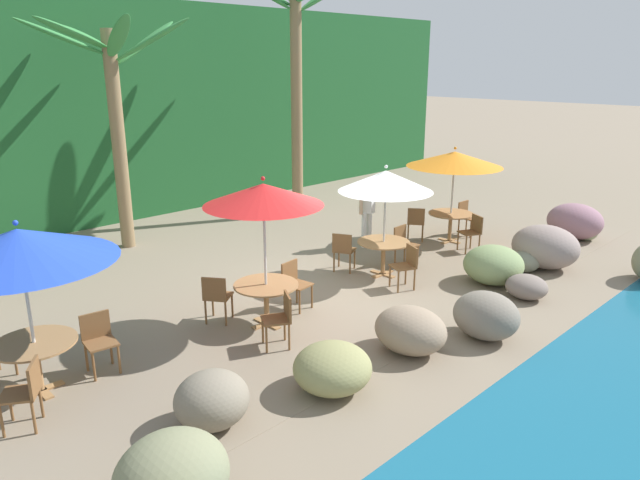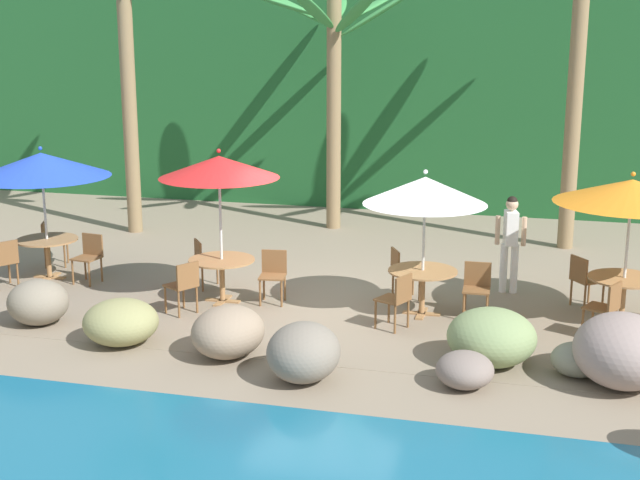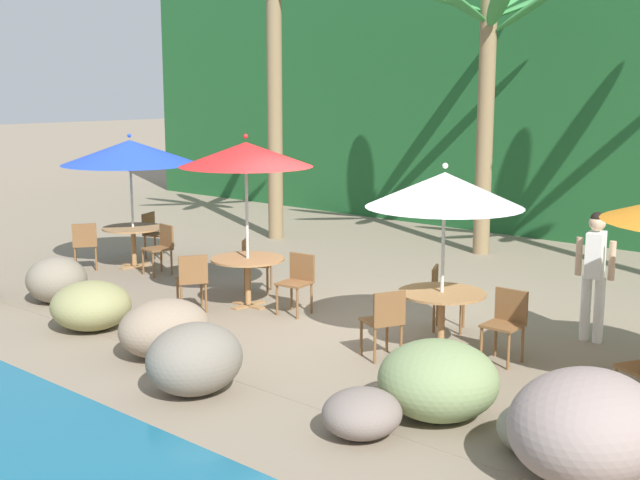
# 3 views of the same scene
# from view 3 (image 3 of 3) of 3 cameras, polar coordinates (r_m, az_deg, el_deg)

# --- Properties ---
(ground_plane) EXTENTS (120.00, 120.00, 0.00)m
(ground_plane) POSITION_cam_3_polar(r_m,az_deg,el_deg) (11.77, 2.03, -5.74)
(ground_plane) COLOR gray
(terrace_deck) EXTENTS (18.00, 5.20, 0.01)m
(terrace_deck) POSITION_cam_3_polar(r_m,az_deg,el_deg) (11.77, 2.03, -5.72)
(terrace_deck) COLOR gray
(terrace_deck) RESTS_ON ground
(foliage_backdrop) EXTENTS (28.00, 2.40, 6.00)m
(foliage_backdrop) POSITION_cam_3_polar(r_m,az_deg,el_deg) (19.12, 19.83, 9.00)
(foliage_backdrop) COLOR #1E5628
(foliage_backdrop) RESTS_ON ground
(rock_seawall) EXTENTS (14.27, 3.48, 0.94)m
(rock_seawall) POSITION_cam_3_polar(r_m,az_deg,el_deg) (9.16, -3.54, -7.90)
(rock_seawall) COLOR gray
(rock_seawall) RESTS_ON ground
(umbrella_blue) EXTENTS (2.43, 2.43, 2.43)m
(umbrella_blue) POSITION_cam_3_polar(r_m,az_deg,el_deg) (15.48, -12.72, 5.81)
(umbrella_blue) COLOR silver
(umbrella_blue) RESTS_ON ground
(dining_table_blue) EXTENTS (1.10, 1.10, 0.74)m
(dining_table_blue) POSITION_cam_3_polar(r_m,az_deg,el_deg) (15.67, -12.50, 0.41)
(dining_table_blue) COLOR #A37547
(dining_table_blue) RESTS_ON ground
(chair_blue_seaward) EXTENTS (0.48, 0.48, 0.87)m
(chair_blue_seaward) POSITION_cam_3_polar(r_m,az_deg,el_deg) (14.99, -10.66, -0.37)
(chair_blue_seaward) COLOR brown
(chair_blue_seaward) RESTS_ON ground
(chair_blue_inland) EXTENTS (0.55, 0.55, 0.87)m
(chair_blue_inland) POSITION_cam_3_polar(r_m,az_deg,el_deg) (16.44, -11.17, 0.56)
(chair_blue_inland) COLOR brown
(chair_blue_inland) RESTS_ON ground
(chair_blue_left) EXTENTS (0.59, 0.59, 0.87)m
(chair_blue_left) POSITION_cam_3_polar(r_m,az_deg,el_deg) (15.58, -15.59, -0.16)
(chair_blue_left) COLOR brown
(chair_blue_left) RESTS_ON ground
(umbrella_red) EXTENTS (1.97, 1.97, 2.58)m
(umbrella_red) POSITION_cam_3_polar(r_m,az_deg,el_deg) (12.38, -5.02, 5.77)
(umbrella_red) COLOR silver
(umbrella_red) RESTS_ON ground
(dining_table_red) EXTENTS (1.10, 1.10, 0.74)m
(dining_table_red) POSITION_cam_3_polar(r_m,az_deg,el_deg) (12.62, -4.90, -1.78)
(dining_table_red) COLOR #A37547
(dining_table_red) RESTS_ON ground
(chair_red_seaward) EXTENTS (0.48, 0.48, 0.87)m
(chair_red_seaward) POSITION_cam_3_polar(r_m,az_deg,el_deg) (12.21, -1.51, -2.64)
(chair_red_seaward) COLOR brown
(chair_red_seaward) RESTS_ON ground
(chair_red_inland) EXTENTS (0.59, 0.59, 0.87)m
(chair_red_inland) POSITION_cam_3_polar(r_m,az_deg,el_deg) (13.47, -4.58, -1.43)
(chair_red_inland) COLOR brown
(chair_red_inland) RESTS_ON ground
(chair_red_left) EXTENTS (0.58, 0.58, 0.87)m
(chair_red_left) POSITION_cam_3_polar(r_m,az_deg,el_deg) (12.39, -8.63, -2.57)
(chair_red_left) COLOR brown
(chair_red_left) RESTS_ON ground
(umbrella_white) EXTENTS (1.94, 1.94, 2.35)m
(umbrella_white) POSITION_cam_3_polar(r_m,az_deg,el_deg) (10.39, 8.42, 3.36)
(umbrella_white) COLOR silver
(umbrella_white) RESTS_ON ground
(dining_table_white) EXTENTS (1.10, 1.10, 0.74)m
(dining_table_white) POSITION_cam_3_polar(r_m,az_deg,el_deg) (10.65, 8.22, -4.15)
(dining_table_white) COLOR #A37547
(dining_table_white) RESTS_ON ground
(chair_white_seaward) EXTENTS (0.43, 0.44, 0.87)m
(chair_white_seaward) POSITION_cam_3_polar(r_m,az_deg,el_deg) (10.35, 12.48, -5.30)
(chair_white_seaward) COLOR brown
(chair_white_seaward) RESTS_ON ground
(chair_white_inland) EXTENTS (0.57, 0.57, 0.87)m
(chair_white_inland) POSITION_cam_3_polar(r_m,az_deg,el_deg) (11.51, 8.29, -3.57)
(chair_white_inland) COLOR brown
(chair_white_inland) RESTS_ON ground
(chair_white_left) EXTENTS (0.56, 0.56, 0.87)m
(chair_white_left) POSITION_cam_3_polar(r_m,az_deg,el_deg) (10.19, 4.40, -5.34)
(chair_white_left) COLOR brown
(chair_white_left) RESTS_ON ground
(palm_tree_nearest) EXTENTS (3.48, 3.48, 5.95)m
(palm_tree_nearest) POSITION_cam_3_polar(r_m,az_deg,el_deg) (18.07, -3.15, 13.21)
(palm_tree_nearest) COLOR olive
(palm_tree_nearest) RESTS_ON ground
(palm_tree_second) EXTENTS (3.72, 3.80, 5.33)m
(palm_tree_second) POSITION_cam_3_polar(r_m,az_deg,el_deg) (16.67, 11.28, 11.90)
(palm_tree_second) COLOR olive
(palm_tree_second) RESTS_ON ground
(waiter_in_white) EXTENTS (0.52, 0.38, 1.70)m
(waiter_in_white) POSITION_cam_3_polar(r_m,az_deg,el_deg) (11.33, 18.06, -1.75)
(waiter_in_white) COLOR white
(waiter_in_white) RESTS_ON ground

